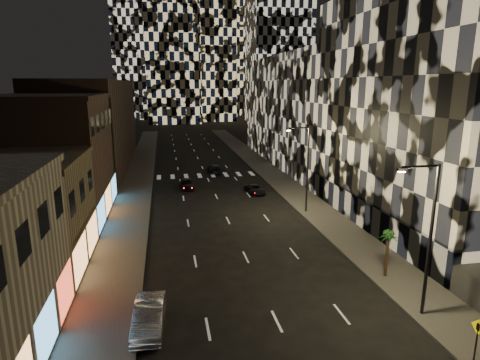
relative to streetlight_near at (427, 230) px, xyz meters
name	(u,v)px	position (x,y,z in m)	size (l,w,h in m)	color
sidewalk_left	(138,178)	(-18.35, 40.00, -5.28)	(4.00, 120.00, 0.15)	#47443F
sidewalk_right	(270,172)	(1.65, 40.00, -5.28)	(4.00, 120.00, 0.15)	#47443F
curb_left	(153,177)	(-16.25, 40.00, -5.28)	(0.20, 120.00, 0.15)	#4C4C47
curb_right	(257,173)	(-0.45, 40.00, -5.28)	(0.20, 120.00, 0.15)	#4C4C47
retail_tan	(11,218)	(-25.35, 11.00, -1.35)	(10.00, 10.00, 8.00)	#786648
retail_brown	(53,160)	(-25.35, 23.50, 0.65)	(10.00, 15.00, 12.00)	#493429
retail_filler_left	(95,125)	(-25.35, 50.00, 1.65)	(10.00, 40.00, 14.00)	#493429
midrise_right	(448,110)	(11.65, 14.50, 5.65)	(16.00, 25.00, 22.00)	#232326
midrise_base	(363,213)	(3.95, 14.50, -3.85)	(0.60, 25.00, 3.00)	#383838
midrise_filler_right	(317,111)	(11.65, 47.00, 3.65)	(16.00, 40.00, 18.00)	#232326
streetlight_near	(427,230)	(0.00, 0.00, 0.00)	(2.55, 0.25, 9.00)	black
streetlight_far	(305,163)	(0.00, 20.00, 0.00)	(2.55, 0.25, 9.00)	black
car_silver_parked	(149,316)	(-15.55, 1.64, -4.59)	(1.61, 4.60, 1.52)	#A1A1A6
car_dark_midlane	(187,184)	(-11.65, 32.41, -4.66)	(1.64, 4.09, 1.39)	black
car_dark_oncoming	(215,169)	(-6.85, 41.53, -4.71)	(1.81, 4.45, 1.29)	black
car_dark_rightlane	(255,189)	(-3.42, 28.47, -4.81)	(1.80, 3.91, 1.09)	black
ped_sign	(477,334)	(-0.06, -4.46, -3.59)	(0.13, 0.80, 2.40)	black
palm_tree	(388,239)	(0.65, 4.76, -2.42)	(1.70, 1.72, 3.38)	#47331E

